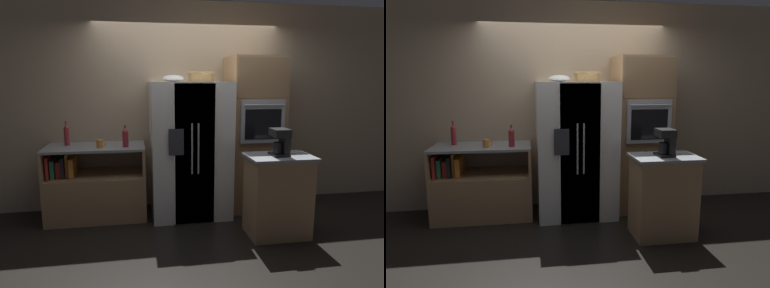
# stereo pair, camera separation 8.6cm
# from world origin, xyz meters

# --- Properties ---
(ground_plane) EXTENTS (20.00, 20.00, 0.00)m
(ground_plane) POSITION_xyz_m (0.00, 0.00, 0.00)
(ground_plane) COLOR black
(wall_back) EXTENTS (12.00, 0.06, 2.80)m
(wall_back) POSITION_xyz_m (0.00, 0.46, 1.40)
(wall_back) COLOR tan
(wall_back) RESTS_ON ground_plane
(counter_left) EXTENTS (1.23, 0.65, 0.94)m
(counter_left) POSITION_xyz_m (-1.25, 0.11, 0.35)
(counter_left) COLOR #A87F56
(counter_left) RESTS_ON ground_plane
(refrigerator) EXTENTS (1.00, 0.83, 1.74)m
(refrigerator) POSITION_xyz_m (-0.03, 0.03, 0.87)
(refrigerator) COLOR white
(refrigerator) RESTS_ON ground_plane
(wall_oven) EXTENTS (0.71, 0.68, 2.06)m
(wall_oven) POSITION_xyz_m (0.86, 0.12, 1.04)
(wall_oven) COLOR #A87F56
(wall_oven) RESTS_ON ground_plane
(island_counter) EXTENTS (0.72, 0.50, 0.93)m
(island_counter) POSITION_xyz_m (0.84, -0.79, 0.47)
(island_counter) COLOR #A87F56
(island_counter) RESTS_ON ground_plane
(wicker_basket) EXTENTS (0.35, 0.35, 0.12)m
(wicker_basket) POSITION_xyz_m (0.13, 0.11, 1.81)
(wicker_basket) COLOR tan
(wicker_basket) RESTS_ON refrigerator
(fruit_bowl) EXTENTS (0.27, 0.27, 0.08)m
(fruit_bowl) POSITION_xyz_m (-0.24, 0.03, 1.78)
(fruit_bowl) COLOR white
(fruit_bowl) RESTS_ON refrigerator
(bottle_tall) EXTENTS (0.07, 0.07, 0.27)m
(bottle_tall) POSITION_xyz_m (-0.85, -0.01, 1.06)
(bottle_tall) COLOR maroon
(bottle_tall) RESTS_ON counter_left
(bottle_short) EXTENTS (0.06, 0.06, 0.31)m
(bottle_short) POSITION_xyz_m (-1.59, 0.21, 1.07)
(bottle_short) COLOR maroon
(bottle_short) RESTS_ON counter_left
(mug) EXTENTS (0.12, 0.08, 0.10)m
(mug) POSITION_xyz_m (-1.15, -0.02, 0.99)
(mug) COLOR orange
(mug) RESTS_ON counter_left
(coffee_maker) EXTENTS (0.18, 0.22, 0.30)m
(coffee_maker) POSITION_xyz_m (0.86, -0.79, 1.10)
(coffee_maker) COLOR black
(coffee_maker) RESTS_ON island_counter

